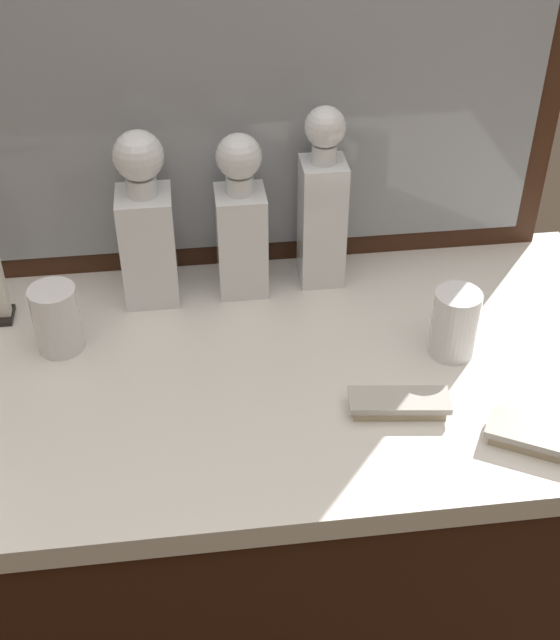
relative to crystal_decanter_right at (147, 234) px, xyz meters
name	(u,v)px	position (x,y,z in m)	size (l,w,h in m)	color
dresser	(280,556)	(0.19, -0.20, -0.59)	(1.12, 0.61, 0.94)	#381E11
dresser_mirror	(256,59)	(0.19, 0.09, 0.24)	(1.00, 0.03, 0.72)	#381E11
crystal_decanter_right	(147,234)	(0.00, 0.00, 0.00)	(0.09, 0.09, 0.29)	white
crystal_decanter_front	(322,213)	(0.28, 0.02, 0.01)	(0.07, 0.07, 0.31)	white
crystal_decanter_far_left	(241,230)	(0.15, 0.00, -0.01)	(0.08, 0.08, 0.28)	white
crystal_tumbler_far_left	(57,321)	(-0.14, -0.12, -0.07)	(0.07, 0.07, 0.11)	white
crystal_tumbler_center	(454,326)	(0.45, -0.21, -0.07)	(0.07, 0.07, 0.11)	white
silver_brush_rear	(399,404)	(0.34, -0.32, -0.11)	(0.15, 0.07, 0.02)	#B7A88C
silver_brush_right	(541,438)	(0.51, -0.41, -0.11)	(0.16, 0.12, 0.02)	#B7A88C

